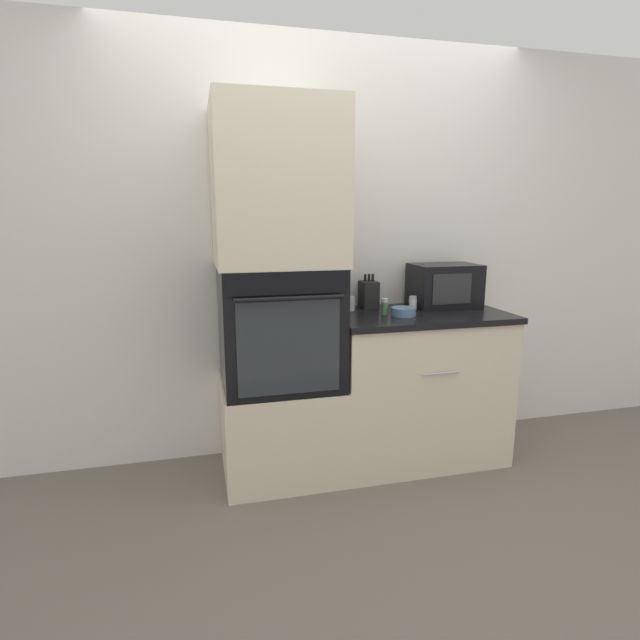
# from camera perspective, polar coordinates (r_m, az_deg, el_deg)

# --- Properties ---
(ground_plane) EXTENTS (12.00, 12.00, 0.00)m
(ground_plane) POSITION_cam_1_polar(r_m,az_deg,el_deg) (2.90, 3.47, -18.75)
(ground_plane) COLOR #6B6056
(wall_back) EXTENTS (8.00, 0.05, 2.50)m
(wall_back) POSITION_cam_1_polar(r_m,az_deg,el_deg) (3.11, 0.24, 7.69)
(wall_back) COLOR silver
(wall_back) RESTS_ON ground_plane
(oven_cabinet_base) EXTENTS (0.66, 0.60, 0.55)m
(oven_cabinet_base) POSITION_cam_1_polar(r_m,az_deg,el_deg) (2.97, -4.49, -12.10)
(oven_cabinet_base) COLOR beige
(oven_cabinet_base) RESTS_ON ground_plane
(wall_oven) EXTENTS (0.64, 0.64, 0.66)m
(wall_oven) POSITION_cam_1_polar(r_m,az_deg,el_deg) (2.77, -4.69, -0.62)
(wall_oven) COLOR black
(wall_oven) RESTS_ON oven_cabinet_base
(oven_cabinet_upper) EXTENTS (0.66, 0.60, 0.83)m
(oven_cabinet_upper) POSITION_cam_1_polar(r_m,az_deg,el_deg) (2.71, -4.98, 15.01)
(oven_cabinet_upper) COLOR beige
(oven_cabinet_upper) RESTS_ON wall_oven
(counter_unit) EXTENTS (1.04, 0.63, 0.91)m
(counter_unit) POSITION_cam_1_polar(r_m,az_deg,el_deg) (3.14, 10.85, -7.31)
(counter_unit) COLOR beige
(counter_unit) RESTS_ON ground_plane
(microwave) EXTENTS (0.40, 0.29, 0.27)m
(microwave) POSITION_cam_1_polar(r_m,az_deg,el_deg) (3.21, 14.01, 3.84)
(microwave) COLOR black
(microwave) RESTS_ON counter_unit
(knife_block) EXTENTS (0.10, 0.13, 0.21)m
(knife_block) POSITION_cam_1_polar(r_m,az_deg,el_deg) (3.11, 5.59, 2.95)
(knife_block) COLOR black
(knife_block) RESTS_ON counter_unit
(bowl) EXTENTS (0.14, 0.14, 0.05)m
(bowl) POSITION_cam_1_polar(r_m,az_deg,el_deg) (2.89, 9.51, 0.95)
(bowl) COLOR #517599
(bowl) RESTS_ON counter_unit
(condiment_jar_near) EXTENTS (0.06, 0.06, 0.08)m
(condiment_jar_near) POSITION_cam_1_polar(r_m,az_deg,el_deg) (3.01, 3.44, 1.84)
(condiment_jar_near) COLOR silver
(condiment_jar_near) RESTS_ON counter_unit
(condiment_jar_mid) EXTENTS (0.04, 0.04, 0.10)m
(condiment_jar_mid) POSITION_cam_1_polar(r_m,az_deg,el_deg) (2.90, 7.40, 1.49)
(condiment_jar_mid) COLOR #427047
(condiment_jar_mid) RESTS_ON counter_unit
(condiment_jar_far) EXTENTS (0.05, 0.05, 0.09)m
(condiment_jar_far) POSITION_cam_1_polar(r_m,az_deg,el_deg) (3.05, 10.56, 1.84)
(condiment_jar_far) COLOR silver
(condiment_jar_far) RESTS_ON counter_unit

